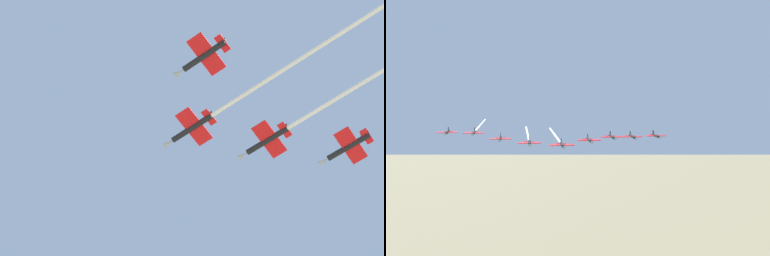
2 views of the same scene
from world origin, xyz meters
TOP-DOWN VIEW (x-y plane):
  - jet_lead at (37.77, 27.18)m, footprint 62.95×47.48m
  - jet_port_inner at (35.06, 10.07)m, footprint 11.88×10.17m
  - jet_starboard_inner at (41.03, 44.70)m, footprint 65.27×49.22m
  - jet_port_outer at (53.38, 8.69)m, footprint 11.88×10.17m
  - jet_starboard_outer at (24.43, 47.37)m, footprint 11.88×10.17m
  - jet_center_rear at (70.93, 6.75)m, footprint 11.88×10.17m
  - jet_port_trail at (51.63, 82.80)m, footprint 73.25×55.19m
  - jet_starboard_trail at (80.75, -0.98)m, footprint 11.88×10.17m
  - jet_tail_end at (22.87, 76.36)m, footprint 11.88×10.17m

SIDE VIEW (x-z plane):
  - jet_starboard_trail at x=80.75m, z-range 114.99..117.71m
  - jet_center_rear at x=70.93m, z-range 115.08..117.80m
  - jet_starboard_inner at x=41.03m, z-range 115.95..118.68m
  - jet_starboard_outer at x=24.43m, z-range 116.25..118.97m
  - jet_lead at x=37.77m, z-range 116.36..119.09m
  - jet_port_outer at x=53.38m, z-range 116.49..119.21m
  - jet_port_inner at x=35.06m, z-range 116.78..119.50m
  - jet_port_trail at x=51.63m, z-range 117.65..120.38m
  - jet_tail_end at x=22.87m, z-range 117.75..120.47m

